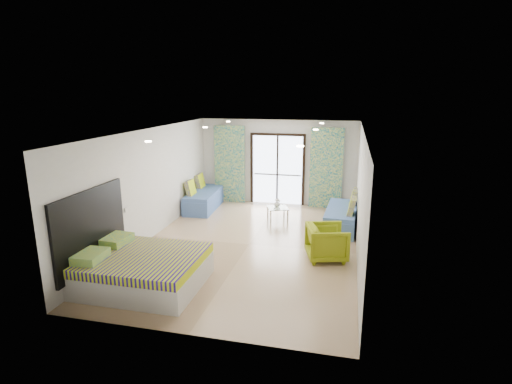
% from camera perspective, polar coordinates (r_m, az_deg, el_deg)
% --- Properties ---
extents(floor, '(5.00, 7.50, 0.01)m').
position_cam_1_polar(floor, '(9.64, -0.97, -7.49)').
color(floor, '#997B5B').
rests_on(floor, ground).
extents(ceiling, '(5.00, 7.50, 0.01)m').
position_cam_1_polar(ceiling, '(8.99, -1.04, 8.70)').
color(ceiling, silver).
rests_on(ceiling, ground).
extents(wall_back, '(5.00, 0.01, 2.70)m').
position_cam_1_polar(wall_back, '(12.82, 3.11, 4.26)').
color(wall_back, silver).
rests_on(wall_back, ground).
extents(wall_front, '(5.00, 0.01, 2.70)m').
position_cam_1_polar(wall_front, '(5.84, -10.15, -8.35)').
color(wall_front, silver).
rests_on(wall_front, ground).
extents(wall_left, '(0.01, 7.50, 2.70)m').
position_cam_1_polar(wall_left, '(10.12, -14.87, 1.09)').
color(wall_left, silver).
rests_on(wall_left, ground).
extents(wall_right, '(0.01, 7.50, 2.70)m').
position_cam_1_polar(wall_right, '(8.96, 14.69, -0.57)').
color(wall_right, silver).
rests_on(wall_right, ground).
extents(balcony_door, '(1.76, 0.08, 2.28)m').
position_cam_1_polar(balcony_door, '(12.80, 3.08, 3.83)').
color(balcony_door, black).
rests_on(balcony_door, floor).
extents(balcony_rail, '(1.52, 0.03, 0.04)m').
position_cam_1_polar(balcony_rail, '(12.87, 3.07, 2.49)').
color(balcony_rail, '#595451').
rests_on(balcony_rail, balcony_door).
extents(curtain_left, '(1.00, 0.10, 2.50)m').
position_cam_1_polar(curtain_left, '(13.02, -3.78, 3.96)').
color(curtain_left, silver).
rests_on(curtain_left, floor).
extents(curtain_right, '(1.00, 0.10, 2.50)m').
position_cam_1_polar(curtain_right, '(12.48, 9.99, 3.33)').
color(curtain_right, silver).
rests_on(curtain_right, floor).
extents(downlight_a, '(0.12, 0.12, 0.02)m').
position_cam_1_polar(downlight_a, '(7.64, -15.15, 6.99)').
color(downlight_a, '#FFE0B2').
rests_on(downlight_a, ceiling).
extents(downlight_b, '(0.12, 0.12, 0.02)m').
position_cam_1_polar(downlight_b, '(6.79, 6.35, 6.54)').
color(downlight_b, '#FFE0B2').
rests_on(downlight_b, ceiling).
extents(downlight_c, '(0.12, 0.12, 0.02)m').
position_cam_1_polar(downlight_c, '(10.36, -7.28, 9.16)').
color(downlight_c, '#FFE0B2').
rests_on(downlight_c, ceiling).
extents(downlight_d, '(0.12, 0.12, 0.02)m').
position_cam_1_polar(downlight_d, '(9.75, 8.53, 8.80)').
color(downlight_d, '#FFE0B2').
rests_on(downlight_d, ceiling).
extents(downlight_e, '(0.12, 0.12, 0.02)m').
position_cam_1_polar(downlight_e, '(12.25, -3.99, 10.01)').
color(downlight_e, '#FFE0B2').
rests_on(downlight_e, ceiling).
extents(downlight_f, '(0.12, 0.12, 0.02)m').
position_cam_1_polar(downlight_f, '(11.74, 9.38, 9.67)').
color(downlight_f, '#FFE0B2').
rests_on(downlight_f, ceiling).
extents(headboard, '(0.06, 2.10, 1.50)m').
position_cam_1_polar(headboard, '(8.18, -22.48, -4.83)').
color(headboard, black).
rests_on(headboard, floor).
extents(switch_plate, '(0.02, 0.10, 0.10)m').
position_cam_1_polar(switch_plate, '(9.17, -18.06, -2.42)').
color(switch_plate, silver).
rests_on(switch_plate, wall_left).
extents(bed, '(2.21, 1.80, 0.76)m').
position_cam_1_polar(bed, '(7.93, -16.09, -10.55)').
color(bed, silver).
rests_on(bed, floor).
extents(daybed_left, '(0.90, 2.06, 0.99)m').
position_cam_1_polar(daybed_left, '(12.53, -7.46, -0.96)').
color(daybed_left, '#42619E').
rests_on(daybed_left, floor).
extents(daybed_right, '(0.88, 2.03, 0.99)m').
position_cam_1_polar(daybed_right, '(10.89, 12.16, -3.51)').
color(daybed_right, '#42619E').
rests_on(daybed_right, floor).
extents(coffee_table, '(0.71, 0.71, 0.64)m').
position_cam_1_polar(coffee_table, '(11.33, 3.10, -2.40)').
color(coffee_table, silver).
rests_on(coffee_table, floor).
extents(vase, '(0.19, 0.20, 0.19)m').
position_cam_1_polar(vase, '(11.38, 3.02, -1.64)').
color(vase, white).
rests_on(vase, coffee_table).
extents(armchair, '(0.96, 0.99, 0.84)m').
position_cam_1_polar(armchair, '(8.84, 10.10, -6.86)').
color(armchair, olive).
rests_on(armchair, floor).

